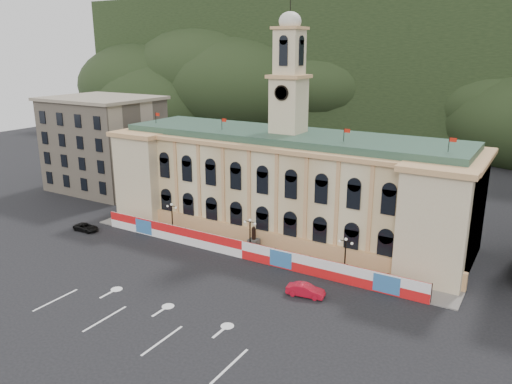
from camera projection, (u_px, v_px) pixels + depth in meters
The scene contains 13 objects.
ground at pixel (171, 304), 56.09m from camera, with size 260.00×260.00×0.00m, color black.
lane_markings at pixel (140, 325), 51.97m from camera, with size 26.00×10.00×0.02m, color white, non-canonical shape.
hill_ridge at pixel (431, 77), 151.19m from camera, with size 230.00×80.00×64.00m.
city_hall at pixel (286, 183), 76.68m from camera, with size 56.20×17.60×37.10m.
side_building_left at pixel (104, 143), 100.25m from camera, with size 21.00×17.00×18.60m.
hoarding_fence at pixel (243, 250), 68.13m from camera, with size 50.00×0.44×2.50m.
pavement at pixel (253, 251), 70.69m from camera, with size 56.00×5.50×0.16m, color slate.
statue at pixel (254, 243), 70.59m from camera, with size 1.40×1.40×3.72m.
lamp_left at pixel (172, 216), 76.17m from camera, with size 1.96×0.44×5.15m.
lamp_center at pixel (250, 233), 69.25m from camera, with size 1.96×0.44×5.15m.
lamp_right at pixel (345, 253), 62.33m from camera, with size 1.96×0.44×5.15m.
red_sedan at pixel (306, 290), 57.79m from camera, with size 4.66×2.25×1.47m, color #B70D20.
black_suv at pixel (86, 227), 78.55m from camera, with size 4.32×2.09×1.18m, color black.
Camera 1 is at (34.15, -38.28, 27.71)m, focal length 35.00 mm.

